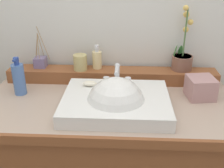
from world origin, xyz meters
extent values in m
cube|color=tan|center=(0.00, 0.00, 0.86)|extent=(1.26, 0.63, 0.04)
cube|color=brown|center=(0.00, -0.32, 0.86)|extent=(1.26, 0.02, 0.04)
cube|color=brown|center=(0.00, 0.24, 0.91)|extent=(1.19, 0.12, 0.07)
cube|color=white|center=(0.04, -0.07, 0.91)|extent=(0.50, 0.40, 0.06)
sphere|color=white|center=(0.04, -0.09, 0.90)|extent=(0.28, 0.28, 0.28)
cylinder|color=silver|center=(0.04, 0.07, 0.99)|extent=(0.02, 0.02, 0.10)
cylinder|color=silver|center=(0.04, 0.01, 1.04)|extent=(0.02, 0.11, 0.02)
sphere|color=silver|center=(0.04, 0.07, 1.04)|extent=(0.03, 0.03, 0.03)
cylinder|color=silver|center=(-0.02, 0.07, 0.96)|extent=(0.03, 0.03, 0.04)
cylinder|color=silver|center=(0.09, 0.07, 0.96)|extent=(0.03, 0.03, 0.04)
ellipsoid|color=beige|center=(-0.10, 0.04, 0.95)|extent=(0.07, 0.04, 0.02)
cylinder|color=brown|center=(0.39, 0.27, 0.99)|extent=(0.12, 0.12, 0.08)
cylinder|color=tan|center=(0.39, 0.27, 1.02)|extent=(0.10, 0.10, 0.01)
cylinder|color=#476B38|center=(0.39, 0.27, 1.16)|extent=(0.01, 0.01, 0.26)
ellipsoid|color=#387033|center=(0.35, 0.27, 1.04)|extent=(0.03, 0.03, 0.09)
ellipsoid|color=#387033|center=(0.39, 0.30, 1.04)|extent=(0.03, 0.03, 0.07)
sphere|color=#DAB153|center=(0.40, 0.28, 1.17)|extent=(0.03, 0.03, 0.03)
sphere|color=#DAB153|center=(0.42, 0.28, 1.21)|extent=(0.03, 0.03, 0.03)
sphere|color=#DAB153|center=(0.39, 0.29, 1.25)|extent=(0.03, 0.03, 0.03)
sphere|color=#DAB153|center=(0.38, 0.25, 1.29)|extent=(0.03, 0.03, 0.03)
cylinder|color=beige|center=(-0.09, 0.26, 1.00)|extent=(0.05, 0.05, 0.10)
cylinder|color=silver|center=(-0.09, 0.26, 1.06)|extent=(0.02, 0.02, 0.02)
cylinder|color=silver|center=(-0.09, 0.26, 1.07)|extent=(0.02, 0.02, 0.02)
cylinder|color=silver|center=(-0.09, 0.25, 1.08)|extent=(0.01, 0.03, 0.01)
cylinder|color=tan|center=(-0.18, 0.23, 0.99)|extent=(0.08, 0.08, 0.09)
cube|color=slate|center=(-0.41, 0.26, 0.98)|extent=(0.07, 0.07, 0.06)
cylinder|color=#9E7A4C|center=(-0.39, 0.26, 1.09)|extent=(0.06, 0.00, 0.19)
cylinder|color=#9E7A4C|center=(-0.41, 0.28, 1.07)|extent=(0.01, 0.05, 0.15)
cylinder|color=#9E7A4C|center=(-0.43, 0.28, 1.07)|extent=(0.04, 0.04, 0.14)
cylinder|color=#9E7A4C|center=(-0.42, 0.25, 1.07)|extent=(0.02, 0.02, 0.14)
cylinder|color=#9E7A4C|center=(-0.41, 0.25, 1.07)|extent=(0.01, 0.03, 0.15)
cylinder|color=#4C70B0|center=(-0.47, 0.06, 0.96)|extent=(0.06, 0.06, 0.16)
cylinder|color=navy|center=(-0.47, 0.06, 1.05)|extent=(0.02, 0.02, 0.02)
cylinder|color=navy|center=(-0.47, 0.06, 1.07)|extent=(0.03, 0.03, 0.02)
cylinder|color=navy|center=(-0.47, 0.04, 1.07)|extent=(0.01, 0.03, 0.01)
cube|color=#AD807F|center=(0.46, 0.06, 0.93)|extent=(0.15, 0.15, 0.11)
camera|label=1|loc=(0.08, -1.21, 1.53)|focal=44.09mm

